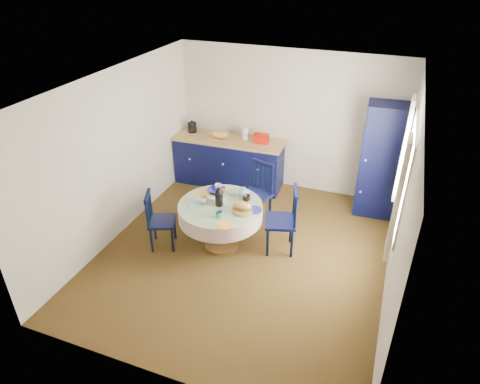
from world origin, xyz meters
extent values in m
plane|color=black|center=(0.00, 0.00, 0.00)|extent=(4.50, 4.50, 0.00)
plane|color=white|center=(0.00, 0.00, 2.50)|extent=(4.50, 4.50, 0.00)
cube|color=silver|center=(0.00, 2.25, 1.25)|extent=(4.00, 0.02, 2.50)
cube|color=silver|center=(-2.00, 0.00, 1.25)|extent=(0.02, 4.50, 2.50)
cube|color=silver|center=(2.00, 0.00, 1.25)|extent=(0.02, 4.50, 2.50)
plane|color=white|center=(2.00, 0.30, 1.50)|extent=(0.00, 1.20, 1.20)
cube|color=beige|center=(1.92, -0.40, 1.55)|extent=(0.05, 0.34, 1.45)
cube|color=beige|center=(1.92, 1.00, 1.55)|extent=(0.05, 0.34, 1.45)
cube|color=black|center=(-1.00, 1.90, 0.43)|extent=(1.99, 0.66, 0.87)
cube|color=tan|center=(-1.00, 1.90, 0.89)|extent=(2.05, 0.70, 0.04)
cube|color=#940E06|center=(-0.40, 1.97, 0.99)|extent=(0.26, 0.15, 0.16)
cube|color=tan|center=(-1.16, 1.85, 0.92)|extent=(0.35, 0.25, 0.02)
ellipsoid|color=tan|center=(-1.16, 1.85, 0.99)|extent=(0.31, 0.20, 0.13)
cylinder|color=silver|center=(-0.73, 2.02, 1.02)|extent=(0.12, 0.12, 0.22)
cube|color=black|center=(1.66, 1.85, 0.95)|extent=(0.70, 0.52, 1.89)
cylinder|color=white|center=(1.41, 1.61, 1.04)|extent=(0.04, 0.02, 0.04)
cylinder|color=white|center=(1.41, 1.61, 0.47)|extent=(0.04, 0.02, 0.04)
cylinder|color=brown|center=(-0.37, 0.03, 0.03)|extent=(0.50, 0.50, 0.05)
cylinder|color=brown|center=(-0.37, 0.03, 0.36)|extent=(0.11, 0.11, 0.66)
cylinder|color=brown|center=(-0.37, 0.03, 0.70)|extent=(1.15, 1.15, 0.03)
cylinder|color=white|center=(-0.37, 0.03, 0.61)|extent=(1.21, 1.21, 0.22)
cylinder|color=beige|center=(-0.37, 0.03, 0.73)|extent=(1.21, 1.21, 0.01)
cylinder|color=#82A4B0|center=(-0.70, -0.10, 0.74)|extent=(0.22, 0.22, 0.01)
cylinder|color=gold|center=(-0.10, -0.42, 0.74)|extent=(0.22, 0.22, 0.01)
cylinder|color=navy|center=(0.13, 0.07, 0.74)|extent=(0.22, 0.22, 0.01)
cylinder|color=#83AA6F|center=(-0.31, 0.45, 0.74)|extent=(0.22, 0.22, 0.01)
cylinder|color=gold|center=(-0.73, 0.27, 0.74)|extent=(0.22, 0.22, 0.01)
cylinder|color=#A28240|center=(-0.01, -0.03, 0.76)|extent=(0.28, 0.28, 0.05)
ellipsoid|color=tan|center=(-0.01, -0.03, 0.84)|extent=(0.26, 0.16, 0.11)
cube|color=silver|center=(-0.53, 0.11, 0.75)|extent=(0.10, 0.07, 0.04)
cylinder|color=black|center=(-0.98, -0.34, 0.20)|extent=(0.03, 0.03, 0.41)
cylinder|color=black|center=(-1.11, -0.04, 0.20)|extent=(0.03, 0.03, 0.41)
cylinder|color=black|center=(-1.27, -0.45, 0.20)|extent=(0.03, 0.03, 0.41)
cylinder|color=black|center=(-1.39, -0.15, 0.20)|extent=(0.03, 0.03, 0.41)
cube|color=black|center=(-1.19, -0.24, 0.43)|extent=(0.50, 0.51, 0.04)
cylinder|color=black|center=(-1.28, -0.46, 0.66)|extent=(0.03, 0.03, 0.46)
cylinder|color=black|center=(-1.41, -0.16, 0.66)|extent=(0.03, 0.03, 0.46)
cube|color=black|center=(-1.35, -0.31, 0.87)|extent=(0.17, 0.35, 0.06)
cylinder|color=black|center=(-1.31, -0.39, 0.64)|extent=(0.02, 0.02, 0.38)
cylinder|color=black|center=(-1.35, -0.31, 0.64)|extent=(0.02, 0.02, 0.38)
cylinder|color=black|center=(-1.38, -0.23, 0.64)|extent=(0.02, 0.02, 0.38)
cylinder|color=black|center=(-0.35, 0.75, 0.23)|extent=(0.04, 0.04, 0.46)
cylinder|color=black|center=(-0.01, 0.64, 0.23)|extent=(0.04, 0.04, 0.46)
cylinder|color=black|center=(-0.25, 1.08, 0.23)|extent=(0.04, 0.04, 0.46)
cylinder|color=black|center=(0.10, 0.97, 0.23)|extent=(0.04, 0.04, 0.46)
cube|color=black|center=(-0.13, 0.86, 0.48)|extent=(0.56, 0.55, 0.04)
cylinder|color=black|center=(-0.24, 1.10, 0.74)|extent=(0.04, 0.04, 0.51)
cylinder|color=black|center=(0.11, 0.99, 0.74)|extent=(0.04, 0.04, 0.51)
cube|color=black|center=(-0.07, 1.04, 0.97)|extent=(0.40, 0.17, 0.06)
cylinder|color=black|center=(-0.16, 1.07, 0.72)|extent=(0.02, 0.02, 0.43)
cylinder|color=black|center=(-0.07, 1.04, 0.72)|extent=(0.02, 0.02, 0.43)
cylinder|color=black|center=(0.02, 1.01, 0.72)|extent=(0.02, 0.02, 0.43)
cylinder|color=black|center=(0.23, 0.41, 0.23)|extent=(0.04, 0.04, 0.47)
cylinder|color=black|center=(0.34, 0.06, 0.23)|extent=(0.04, 0.04, 0.47)
cylinder|color=black|center=(0.57, 0.51, 0.23)|extent=(0.04, 0.04, 0.47)
cylinder|color=black|center=(0.68, 0.16, 0.23)|extent=(0.04, 0.04, 0.47)
cube|color=black|center=(0.45, 0.29, 0.49)|extent=(0.55, 0.56, 0.04)
cylinder|color=black|center=(0.59, 0.52, 0.75)|extent=(0.04, 0.04, 0.52)
cylinder|color=black|center=(0.70, 0.17, 0.75)|extent=(0.04, 0.04, 0.52)
cube|color=black|center=(0.64, 0.34, 0.99)|extent=(0.16, 0.41, 0.07)
cylinder|color=black|center=(0.61, 0.44, 0.73)|extent=(0.02, 0.02, 0.43)
cylinder|color=black|center=(0.64, 0.34, 0.73)|extent=(0.02, 0.02, 0.43)
cylinder|color=black|center=(0.67, 0.25, 0.73)|extent=(0.02, 0.02, 0.43)
imported|color=silver|center=(-0.62, 0.00, 0.78)|extent=(0.13, 0.13, 0.10)
imported|color=#307666|center=(-0.26, -0.26, 0.78)|extent=(0.10, 0.10, 0.09)
imported|color=black|center=(-0.06, 0.26, 0.78)|extent=(0.12, 0.12, 0.10)
imported|color=silver|center=(-0.56, 0.41, 0.78)|extent=(0.11, 0.11, 0.10)
imported|color=navy|center=(-0.56, 0.33, 0.76)|extent=(0.25, 0.25, 0.06)
camera|label=1|loc=(1.72, -4.70, 3.94)|focal=32.00mm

